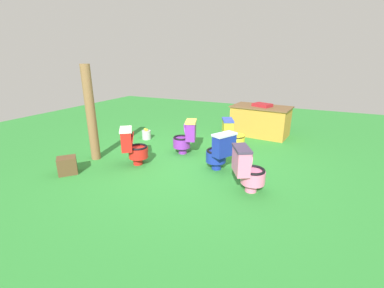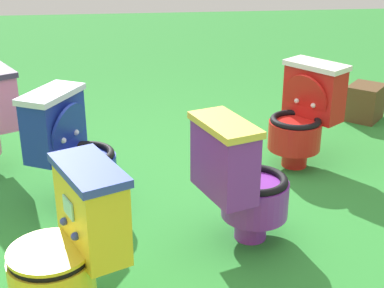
# 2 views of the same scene
# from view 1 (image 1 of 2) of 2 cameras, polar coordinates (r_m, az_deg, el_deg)

# --- Properties ---
(ground) EXTENTS (14.00, 14.00, 0.00)m
(ground) POSITION_cam_1_polar(r_m,az_deg,el_deg) (5.08, -0.28, -4.31)
(ground) COLOR #2D8433
(toilet_pink) EXTENTS (0.63, 0.59, 0.73)m
(toilet_pink) POSITION_cam_1_polar(r_m,az_deg,el_deg) (4.01, 12.14, -5.42)
(toilet_pink) COLOR pink
(toilet_pink) RESTS_ON ground
(toilet_purple) EXTENTS (0.60, 0.55, 0.73)m
(toilet_purple) POSITION_cam_1_polar(r_m,az_deg,el_deg) (5.48, -1.34, 1.61)
(toilet_purple) COLOR purple
(toilet_purple) RESTS_ON ground
(toilet_blue) EXTENTS (0.62, 0.58, 0.73)m
(toilet_blue) POSITION_cam_1_polar(r_m,az_deg,el_deg) (4.68, 6.11, -1.54)
(toilet_blue) COLOR #192D9E
(toilet_blue) RESTS_ON ground
(toilet_yellow) EXTENTS (0.62, 0.57, 0.73)m
(toilet_yellow) POSITION_cam_1_polar(r_m,az_deg,el_deg) (5.67, 8.85, 1.93)
(toilet_yellow) COLOR yellow
(toilet_yellow) RESTS_ON ground
(toilet_red) EXTENTS (0.64, 0.62, 0.73)m
(toilet_red) POSITION_cam_1_polar(r_m,az_deg,el_deg) (5.03, -12.90, -0.48)
(toilet_red) COLOR red
(toilet_red) RESTS_ON ground
(vendor_table) EXTENTS (1.55, 1.02, 0.85)m
(vendor_table) POSITION_cam_1_polar(r_m,az_deg,el_deg) (7.06, 14.82, 5.02)
(vendor_table) COLOR #B7842D
(vendor_table) RESTS_ON ground
(wooden_post) EXTENTS (0.18, 0.18, 1.86)m
(wooden_post) POSITION_cam_1_polar(r_m,az_deg,el_deg) (5.42, -21.40, 6.21)
(wooden_post) COLOR brown
(wooden_post) RESTS_ON ground
(small_crate) EXTENTS (0.40, 0.41, 0.31)m
(small_crate) POSITION_cam_1_polar(r_m,az_deg,el_deg) (5.10, -25.78, -4.28)
(small_crate) COLOR brown
(small_crate) RESTS_ON ground
(lemon_bucket) EXTENTS (0.22, 0.22, 0.28)m
(lemon_bucket) POSITION_cam_1_polar(r_m,az_deg,el_deg) (6.65, -10.00, 2.06)
(lemon_bucket) COLOR #B7B7BF
(lemon_bucket) RESTS_ON ground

